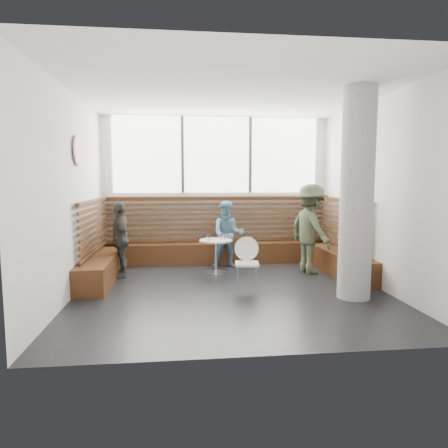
{
  "coord_description": "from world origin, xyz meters",
  "views": [
    {
      "loc": [
        -0.82,
        -6.39,
        1.82
      ],
      "look_at": [
        0.0,
        1.0,
        1.0
      ],
      "focal_mm": 32.0,
      "sensor_mm": 36.0,
      "label": 1
    }
  ],
  "objects": [
    {
      "name": "adult_man",
      "position": [
        1.72,
        1.11,
        0.87
      ],
      "size": [
        0.94,
        1.26,
        1.74
      ],
      "primitive_type": "imported",
      "rotation": [
        0.0,
        0.0,
        1.86
      ],
      "color": "#424931",
      "rests_on": "ground"
    },
    {
      "name": "concrete_column",
      "position": [
        1.85,
        -0.6,
        1.6
      ],
      "size": [
        0.5,
        0.5,
        3.2
      ],
      "primitive_type": "cylinder",
      "color": "gray",
      "rests_on": "ground"
    },
    {
      "name": "glass_left",
      "position": [
        -0.29,
        1.18,
        0.72
      ],
      "size": [
        0.07,
        0.07,
        0.12
      ],
      "primitive_type": "cylinder",
      "color": "white",
      "rests_on": "cafe_table"
    },
    {
      "name": "room",
      "position": [
        0.0,
        0.0,
        1.6
      ],
      "size": [
        5.0,
        5.0,
        3.2
      ],
      "color": "silver",
      "rests_on": "ground"
    },
    {
      "name": "glass_mid",
      "position": [
        -0.05,
        1.22,
        0.72
      ],
      "size": [
        0.07,
        0.07,
        0.12
      ],
      "primitive_type": "cylinder",
      "color": "white",
      "rests_on": "cafe_table"
    },
    {
      "name": "child_back",
      "position": [
        0.17,
        1.78,
        0.69
      ],
      "size": [
        0.72,
        0.59,
        1.39
      ],
      "primitive_type": "imported",
      "rotation": [
        0.0,
        0.0,
        -0.1
      ],
      "color": "#5E88A3",
      "rests_on": "ground"
    },
    {
      "name": "plate_near",
      "position": [
        -0.25,
        1.36,
        0.67
      ],
      "size": [
        0.2,
        0.2,
        0.01
      ],
      "primitive_type": "cylinder",
      "color": "white",
      "rests_on": "cafe_table"
    },
    {
      "name": "wall_art",
      "position": [
        -2.46,
        0.4,
        2.3
      ],
      "size": [
        0.03,
        0.5,
        0.5
      ],
      "primitive_type": "cylinder",
      "rotation": [
        0.0,
        1.57,
        0.0
      ],
      "color": "white",
      "rests_on": "room"
    },
    {
      "name": "booth",
      "position": [
        0.0,
        1.77,
        0.41
      ],
      "size": [
        5.0,
        2.5,
        1.44
      ],
      "color": "#3D200F",
      "rests_on": "ground"
    },
    {
      "name": "child_left",
      "position": [
        -1.94,
        1.19,
        0.71
      ],
      "size": [
        0.56,
        0.9,
        1.42
      ],
      "primitive_type": "imported",
      "rotation": [
        0.0,
        0.0,
        -1.3
      ],
      "color": "#42423C",
      "rests_on": "ground"
    },
    {
      "name": "cafe_table",
      "position": [
        -0.13,
        1.27,
        0.47
      ],
      "size": [
        0.64,
        0.64,
        0.66
      ],
      "color": "silver",
      "rests_on": "ground"
    },
    {
      "name": "menu_card",
      "position": [
        -0.04,
        1.06,
        0.66
      ],
      "size": [
        0.24,
        0.2,
        0.0
      ],
      "primitive_type": "cube",
      "rotation": [
        0.0,
        0.0,
        0.3
      ],
      "color": "#A5C64C",
      "rests_on": "cafe_table"
    },
    {
      "name": "plate_far",
      "position": [
        -0.01,
        1.43,
        0.67
      ],
      "size": [
        0.19,
        0.19,
        0.01
      ],
      "primitive_type": "cylinder",
      "color": "white",
      "rests_on": "cafe_table"
    },
    {
      "name": "cafe_chair",
      "position": [
        0.29,
        0.18,
        0.5
      ],
      "size": [
        0.41,
        0.4,
        0.85
      ],
      "rotation": [
        0.0,
        0.0,
        -0.12
      ],
      "color": "white",
      "rests_on": "ground"
    },
    {
      "name": "glass_right",
      "position": [
        0.06,
        1.28,
        0.72
      ],
      "size": [
        0.07,
        0.07,
        0.11
      ],
      "primitive_type": "cylinder",
      "color": "white",
      "rests_on": "cafe_table"
    }
  ]
}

